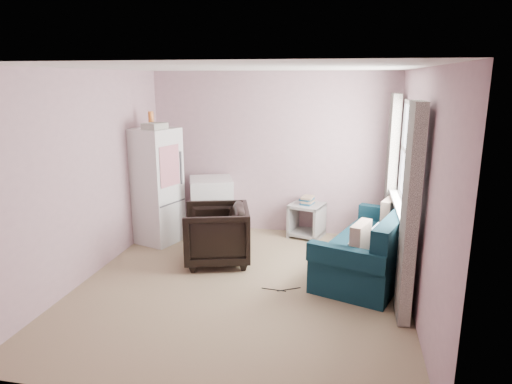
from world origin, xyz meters
The scene contains 8 objects.
room centered at (0.02, 0.01, 1.25)m, with size 3.84×4.24×2.54m.
armchair centered at (-0.49, 0.64, 0.43)m, with size 0.83×0.77×0.85m, color black.
fridge centered at (-1.58, 1.25, 0.86)m, with size 0.74×0.74×1.93m.
washing_machine centered at (-0.88, 1.69, 0.47)m, with size 0.82×0.82×0.90m.
side_table centered at (0.59, 1.89, 0.30)m, with size 0.59×0.59×0.64m.
sofa centered at (1.55, 0.67, 0.32)m, with size 1.47×2.13×0.87m.
window_dressing centered at (1.78, 0.70, 1.11)m, with size 0.17×2.62×2.18m.
floor_cables centered at (0.48, -0.03, 0.01)m, with size 0.45×0.15×0.01m.
Camera 1 is at (1.15, -4.85, 2.39)m, focal length 32.00 mm.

